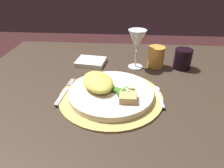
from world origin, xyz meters
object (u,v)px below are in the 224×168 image
object	(u,v)px
dining_table	(128,115)
fork	(64,92)
dinner_plate	(111,93)
amber_tumbler	(156,57)
napkin	(91,62)
wine_glass	(137,42)
dark_tumbler	(183,59)
spoon	(158,93)

from	to	relation	value
dining_table	fork	size ratio (longest dim) A/B	7.27
dinner_plate	amber_tumbler	size ratio (longest dim) A/B	3.16
fork	dinner_plate	bearing A→B (deg)	-1.02
napkin	amber_tumbler	bearing A→B (deg)	-1.71
amber_tumbler	fork	bearing A→B (deg)	-143.35
dining_table	wine_glass	distance (m)	0.29
napkin	dark_tumbler	distance (m)	0.39
dinner_plate	spoon	distance (m)	0.16
amber_tumbler	spoon	bearing A→B (deg)	-93.65
spoon	fork	bearing A→B (deg)	-176.39
dinner_plate	wine_glass	xyz separation A→B (m)	(0.09, 0.23, 0.10)
fork	wine_glass	size ratio (longest dim) A/B	1.04
dinner_plate	wine_glass	distance (m)	0.27
dinner_plate	amber_tumbler	world-z (taller)	amber_tumbler
spoon	dark_tumbler	size ratio (longest dim) A/B	1.53
dining_table	spoon	xyz separation A→B (m)	(0.09, -0.05, 0.14)
napkin	wine_glass	bearing A→B (deg)	-6.50
dinner_plate	spoon	xyz separation A→B (m)	(0.16, 0.02, -0.01)
dinner_plate	napkin	bearing A→B (deg)	113.05
fork	dark_tumbler	size ratio (longest dim) A/B	2.00
wine_glass	napkin	bearing A→B (deg)	173.50
napkin	fork	bearing A→B (deg)	-100.98
dinner_plate	fork	size ratio (longest dim) A/B	1.67
fork	spoon	size ratio (longest dim) A/B	1.30
dining_table	dark_tumbler	distance (m)	0.32
napkin	dinner_plate	bearing A→B (deg)	-66.95
dining_table	spoon	world-z (taller)	spoon
wine_glass	dark_tumbler	distance (m)	0.21
wine_glass	amber_tumbler	size ratio (longest dim) A/B	1.82
dining_table	wine_glass	size ratio (longest dim) A/B	7.53
fork	dark_tumbler	bearing A→B (deg)	28.50
dark_tumbler	spoon	bearing A→B (deg)	-119.56
fork	amber_tumbler	distance (m)	0.41
wine_glass	amber_tumbler	xyz separation A→B (m)	(0.08, 0.01, -0.07)
dining_table	amber_tumbler	xyz separation A→B (m)	(0.11, 0.17, 0.17)
napkin	amber_tumbler	world-z (taller)	amber_tumbler
amber_tumbler	dark_tumbler	distance (m)	0.11
dinner_plate	fork	bearing A→B (deg)	178.98
amber_tumbler	dark_tumbler	xyz separation A→B (m)	(0.11, -0.01, -0.00)
napkin	dark_tumbler	world-z (taller)	dark_tumbler
spoon	amber_tumbler	world-z (taller)	amber_tumbler
dark_tumbler	dinner_plate	bearing A→B (deg)	-139.33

